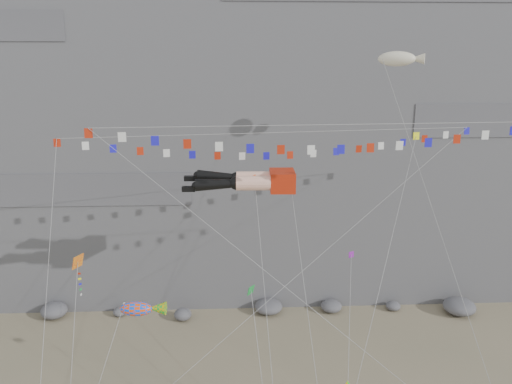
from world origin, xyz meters
TOP-DOWN VIEW (x-y plane):
  - cliff at (0.00, 32.00)m, footprint 80.00×28.00m
  - talus_boulders at (0.00, 17.00)m, footprint 60.00×3.00m
  - legs_kite at (-1.98, 6.80)m, footprint 8.42×15.26m
  - flag_banner_upper at (0.07, 9.70)m, footprint 29.88×16.01m
  - flag_banner_lower at (2.35, 3.09)m, footprint 27.12×7.27m
  - harlequin_kite at (-12.43, 1.97)m, footprint 1.68×6.43m
  - fish_windsock at (-9.00, 0.99)m, footprint 5.33×5.93m
  - blimp_windsock at (8.74, 10.85)m, footprint 6.94×13.64m
  - small_kite_a at (-1.74, 6.20)m, footprint 1.58×12.96m
  - small_kite_b at (4.98, 6.30)m, footprint 3.39×13.23m
  - small_kite_c at (-2.23, 0.63)m, footprint 1.91×7.36m
  - small_kite_d at (9.11, 7.06)m, footprint 8.59×13.33m

SIDE VIEW (x-z plane):
  - talus_boulders at x=0.00m, z-range 0.00..1.20m
  - fish_windsock at x=-9.00m, z-range 3.48..14.48m
  - small_kite_b at x=4.98m, z-range 1.48..17.79m
  - small_kite_c at x=-2.23m, z-range 3.96..16.15m
  - harlequin_kite at x=-12.43m, z-range 5.17..18.00m
  - small_kite_a at x=-1.74m, z-range 5.11..24.96m
  - legs_kite at x=-1.98m, z-range 4.93..25.65m
  - small_kite_d at x=9.11m, z-range 5.97..29.52m
  - flag_banner_upper at x=0.07m, z-range 4.77..31.49m
  - flag_banner_lower at x=2.35m, z-range 7.94..30.98m
  - blimp_windsock at x=8.74m, z-range 9.86..36.60m
  - cliff at x=0.00m, z-range 0.00..50.00m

